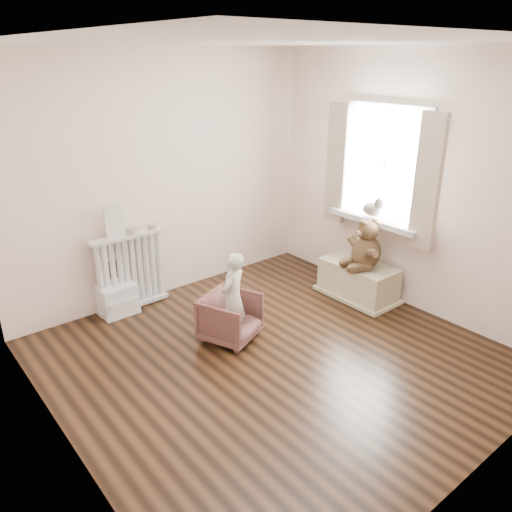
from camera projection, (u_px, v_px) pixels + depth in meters
floor at (275, 358)px, 4.45m from camera, size 3.60×3.60×0.01m
ceiling at (280, 41)px, 3.47m from camera, size 3.60×3.60×0.01m
back_wall at (164, 178)px, 5.25m from camera, size 3.60×0.02×2.60m
front_wall at (499, 299)px, 2.67m from camera, size 3.60×0.02×2.60m
left_wall at (46, 279)px, 2.91m from camera, size 0.02×3.60×2.60m
right_wall at (411, 184)px, 5.02m from camera, size 0.02×3.60×2.60m
window at (386, 165)px, 5.15m from camera, size 0.03×0.90×1.10m
window_sill at (375, 220)px, 5.32m from camera, size 0.22×1.10×0.06m
curtain_left at (427, 183)px, 4.70m from camera, size 0.06×0.26×1.30m
curtain_right at (337, 163)px, 5.52m from camera, size 0.06×0.26×1.30m
radiator at (131, 274)px, 5.20m from camera, size 0.78×0.15×0.82m
paper_doll at (115, 221)px, 4.91m from camera, size 0.20×0.02×0.34m
tin_a at (131, 231)px, 5.05m from camera, size 0.11×0.11×0.07m
tin_b at (152, 227)px, 5.20m from camera, size 0.09×0.09×0.05m
toy_vanity at (117, 289)px, 5.11m from camera, size 0.37×0.26×0.58m
armchair at (230, 318)px, 4.67m from camera, size 0.63×0.64×0.45m
child at (233, 298)px, 4.55m from camera, size 0.37×0.31×0.87m
toy_bench at (358, 280)px, 5.51m from camera, size 0.44×0.83×0.39m
teddy_bear at (367, 243)px, 5.24m from camera, size 0.52×0.46×0.54m
plush_cat at (372, 208)px, 5.30m from camera, size 0.19×0.28×0.23m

